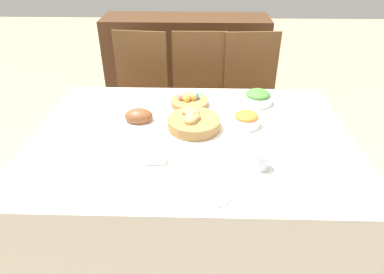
{
  "coord_description": "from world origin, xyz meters",
  "views": [
    {
      "loc": [
        0.04,
        -1.53,
        1.67
      ],
      "look_at": [
        0.0,
        -0.09,
        0.78
      ],
      "focal_mm": 32.0,
      "sensor_mm": 36.0,
      "label": 1
    }
  ],
  "objects_px": {
    "sideboard": "(186,68)",
    "drinking_cup": "(260,161)",
    "egg_basket": "(189,101)",
    "spoon": "(248,190)",
    "chair_far_right": "(251,96)",
    "fork": "(170,189)",
    "bread_basket": "(193,122)",
    "chair_far_center": "(199,95)",
    "carrot_bowl": "(246,119)",
    "dinner_plate": "(205,189)",
    "chair_far_left": "(139,94)",
    "knife": "(240,190)",
    "butter_dish": "(155,159)",
    "ham_platter": "(139,117)",
    "green_salad_bowl": "(258,97)"
  },
  "relations": [
    {
      "from": "fork",
      "to": "bread_basket",
      "type": "bearing_deg",
      "value": 78.64
    },
    {
      "from": "fork",
      "to": "butter_dish",
      "type": "bearing_deg",
      "value": 111.78
    },
    {
      "from": "chair_far_center",
      "to": "butter_dish",
      "type": "distance_m",
      "value": 1.22
    },
    {
      "from": "chair_far_center",
      "to": "drinking_cup",
      "type": "relative_size",
      "value": 13.08
    },
    {
      "from": "sideboard",
      "to": "drinking_cup",
      "type": "xyz_separation_m",
      "value": [
        0.42,
        -1.97,
        0.3
      ]
    },
    {
      "from": "sideboard",
      "to": "drinking_cup",
      "type": "height_order",
      "value": "sideboard"
    },
    {
      "from": "knife",
      "to": "bread_basket",
      "type": "bearing_deg",
      "value": 110.12
    },
    {
      "from": "ham_platter",
      "to": "drinking_cup",
      "type": "bearing_deg",
      "value": -33.64
    },
    {
      "from": "drinking_cup",
      "to": "green_salad_bowl",
      "type": "bearing_deg",
      "value": 83.31
    },
    {
      "from": "fork",
      "to": "butter_dish",
      "type": "xyz_separation_m",
      "value": [
        -0.08,
        0.19,
        0.01
      ]
    },
    {
      "from": "sideboard",
      "to": "carrot_bowl",
      "type": "height_order",
      "value": "sideboard"
    },
    {
      "from": "chair_far_right",
      "to": "butter_dish",
      "type": "bearing_deg",
      "value": -121.12
    },
    {
      "from": "dinner_plate",
      "to": "butter_dish",
      "type": "xyz_separation_m",
      "value": [
        -0.23,
        0.19,
        0.01
      ]
    },
    {
      "from": "chair_far_left",
      "to": "green_salad_bowl",
      "type": "xyz_separation_m",
      "value": [
        0.84,
        -0.56,
        0.25
      ]
    },
    {
      "from": "ham_platter",
      "to": "green_salad_bowl",
      "type": "height_order",
      "value": "green_salad_bowl"
    },
    {
      "from": "chair_far_left",
      "to": "spoon",
      "type": "relative_size",
      "value": 5.46
    },
    {
      "from": "chair_far_left",
      "to": "fork",
      "type": "relative_size",
      "value": 5.46
    },
    {
      "from": "egg_basket",
      "to": "butter_dish",
      "type": "xyz_separation_m",
      "value": [
        -0.14,
        -0.59,
        -0.01
      ]
    },
    {
      "from": "chair_far_right",
      "to": "green_salad_bowl",
      "type": "relative_size",
      "value": 5.78
    },
    {
      "from": "fork",
      "to": "spoon",
      "type": "distance_m",
      "value": 0.32
    },
    {
      "from": "carrot_bowl",
      "to": "spoon",
      "type": "height_order",
      "value": "carrot_bowl"
    },
    {
      "from": "bread_basket",
      "to": "butter_dish",
      "type": "distance_m",
      "value": 0.36
    },
    {
      "from": "bread_basket",
      "to": "drinking_cup",
      "type": "relative_size",
      "value": 3.7
    },
    {
      "from": "ham_platter",
      "to": "fork",
      "type": "distance_m",
      "value": 0.61
    },
    {
      "from": "dinner_plate",
      "to": "butter_dish",
      "type": "distance_m",
      "value": 0.3
    },
    {
      "from": "green_salad_bowl",
      "to": "bread_basket",
      "type": "bearing_deg",
      "value": -140.98
    },
    {
      "from": "chair_far_center",
      "to": "drinking_cup",
      "type": "bearing_deg",
      "value": -77.59
    },
    {
      "from": "egg_basket",
      "to": "chair_far_right",
      "type": "bearing_deg",
      "value": 51.79
    },
    {
      "from": "drinking_cup",
      "to": "sideboard",
      "type": "bearing_deg",
      "value": 101.94
    },
    {
      "from": "egg_basket",
      "to": "spoon",
      "type": "xyz_separation_m",
      "value": [
        0.27,
        -0.79,
        -0.02
      ]
    },
    {
      "from": "ham_platter",
      "to": "carrot_bowl",
      "type": "relative_size",
      "value": 1.6
    },
    {
      "from": "green_salad_bowl",
      "to": "drinking_cup",
      "type": "bearing_deg",
      "value": -96.69
    },
    {
      "from": "carrot_bowl",
      "to": "drinking_cup",
      "type": "relative_size",
      "value": 1.96
    },
    {
      "from": "chair_far_center",
      "to": "bread_basket",
      "type": "xyz_separation_m",
      "value": [
        -0.02,
        -0.87,
        0.25
      ]
    },
    {
      "from": "chair_far_center",
      "to": "knife",
      "type": "bearing_deg",
      "value": -83.21
    },
    {
      "from": "knife",
      "to": "drinking_cup",
      "type": "relative_size",
      "value": 2.39
    },
    {
      "from": "carrot_bowl",
      "to": "knife",
      "type": "bearing_deg",
      "value": -98.36
    },
    {
      "from": "chair_far_right",
      "to": "butter_dish",
      "type": "xyz_separation_m",
      "value": [
        -0.61,
        -1.19,
        0.22
      ]
    },
    {
      "from": "dinner_plate",
      "to": "knife",
      "type": "bearing_deg",
      "value": 0.0
    },
    {
      "from": "butter_dish",
      "to": "bread_basket",
      "type": "bearing_deg",
      "value": 61.86
    },
    {
      "from": "chair_far_left",
      "to": "bread_basket",
      "type": "relative_size",
      "value": 3.54
    },
    {
      "from": "bread_basket",
      "to": "ham_platter",
      "type": "bearing_deg",
      "value": 168.83
    },
    {
      "from": "chair_far_right",
      "to": "knife",
      "type": "bearing_deg",
      "value": -103.6
    },
    {
      "from": "egg_basket",
      "to": "drinking_cup",
      "type": "height_order",
      "value": "egg_basket"
    },
    {
      "from": "dinner_plate",
      "to": "drinking_cup",
      "type": "bearing_deg",
      "value": 33.0
    },
    {
      "from": "carrot_bowl",
      "to": "chair_far_right",
      "type": "bearing_deg",
      "value": 79.74
    },
    {
      "from": "chair_far_left",
      "to": "fork",
      "type": "xyz_separation_m",
      "value": [
        0.37,
        -1.38,
        0.21
      ]
    },
    {
      "from": "green_salad_bowl",
      "to": "knife",
      "type": "bearing_deg",
      "value": -102.37
    },
    {
      "from": "bread_basket",
      "to": "green_salad_bowl",
      "type": "xyz_separation_m",
      "value": [
        0.39,
        0.31,
        0.0
      ]
    },
    {
      "from": "drinking_cup",
      "to": "chair_far_right",
      "type": "bearing_deg",
      "value": 83.98
    }
  ]
}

